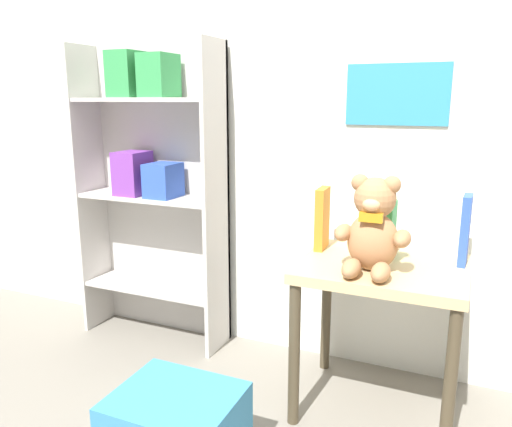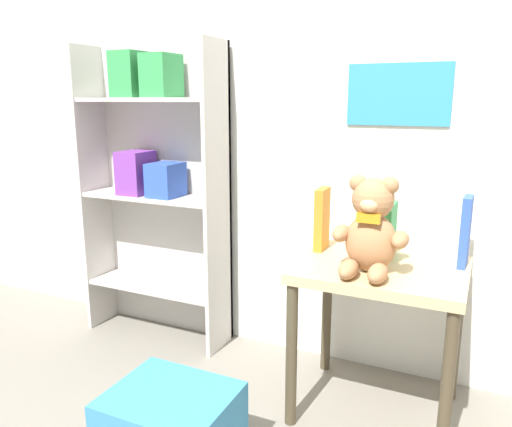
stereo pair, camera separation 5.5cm
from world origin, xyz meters
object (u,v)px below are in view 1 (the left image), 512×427
Objects in this scene: book_standing_blue at (465,230)px; teddy_bear at (373,229)px; book_standing_orange at (322,218)px; book_standing_green at (390,229)px; bookshelf_side at (153,176)px; display_table at (382,289)px.

teddy_bear is at bearing -141.64° from book_standing_blue.
book_standing_orange reaches higher than book_standing_green.
bookshelf_side is at bearing 169.88° from book_standing_orange.
display_table is at bearing -23.91° from book_standing_orange.
teddy_bear is 0.35m from book_standing_blue.
teddy_bear is at bearing -15.64° from bookshelf_side.
display_table is 1.74× the size of teddy_bear.
teddy_bear is 0.21m from book_standing_green.
bookshelf_side is 1.11m from teddy_bear.
book_standing_orange is 0.51m from book_standing_blue.
display_table is 2.39× the size of book_standing_orange.
book_standing_orange is (0.85, -0.11, -0.10)m from bookshelf_side.
bookshelf_side is 1.16m from display_table.
book_standing_blue is at bearing 0.30° from book_standing_green.
bookshelf_side is at bearing 178.39° from book_standing_blue.
bookshelf_side reaches higher than book_standing_green.
bookshelf_side is 6.89× the size of book_standing_green.
book_standing_orange is (-0.25, 0.10, 0.21)m from display_table.
book_standing_green is 0.25m from book_standing_blue.
display_table is at bearing -10.80° from bookshelf_side.
book_standing_green is at bearing 82.30° from teddy_bear.
book_standing_orange is (-0.23, 0.19, -0.03)m from teddy_bear.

